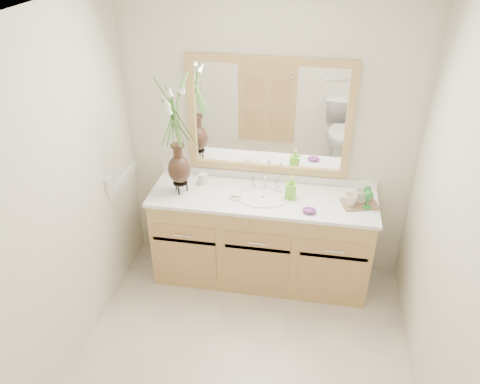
% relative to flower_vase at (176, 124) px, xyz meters
% --- Properties ---
extents(floor, '(2.60, 2.60, 0.00)m').
position_rel_flower_vase_xyz_m(floor, '(0.67, -0.97, -1.43)').
color(floor, '#C1B3A5').
rests_on(floor, ground).
extents(ceiling, '(2.40, 2.60, 0.02)m').
position_rel_flower_vase_xyz_m(ceiling, '(0.67, -0.97, 0.97)').
color(ceiling, white).
rests_on(ceiling, wall_back).
extents(wall_back, '(2.40, 0.02, 2.40)m').
position_rel_flower_vase_xyz_m(wall_back, '(0.67, 0.33, -0.23)').
color(wall_back, beige).
rests_on(wall_back, floor).
extents(wall_left, '(0.02, 2.60, 2.40)m').
position_rel_flower_vase_xyz_m(wall_left, '(-0.53, -0.97, -0.23)').
color(wall_left, beige).
rests_on(wall_left, floor).
extents(wall_right, '(0.02, 2.60, 2.40)m').
position_rel_flower_vase_xyz_m(wall_right, '(1.87, -0.97, -0.23)').
color(wall_right, beige).
rests_on(wall_right, floor).
extents(vanity, '(1.80, 0.55, 0.80)m').
position_rel_flower_vase_xyz_m(vanity, '(0.67, 0.04, -1.03)').
color(vanity, tan).
rests_on(vanity, floor).
extents(counter, '(1.84, 0.57, 0.03)m').
position_rel_flower_vase_xyz_m(counter, '(0.67, 0.04, -0.61)').
color(counter, white).
rests_on(counter, vanity).
extents(sink, '(0.38, 0.34, 0.23)m').
position_rel_flower_vase_xyz_m(sink, '(0.67, 0.02, -0.65)').
color(sink, white).
rests_on(sink, counter).
extents(mirror, '(1.32, 0.04, 0.97)m').
position_rel_flower_vase_xyz_m(mirror, '(0.67, 0.30, -0.02)').
color(mirror, white).
rests_on(mirror, wall_back).
extents(switch_plate, '(0.02, 0.12, 0.12)m').
position_rel_flower_vase_xyz_m(switch_plate, '(-0.51, -0.21, -0.45)').
color(switch_plate, white).
rests_on(switch_plate, wall_left).
extents(flower_vase, '(0.21, 0.21, 0.88)m').
position_rel_flower_vase_xyz_m(flower_vase, '(0.00, 0.00, 0.00)').
color(flower_vase, black).
rests_on(flower_vase, counter).
extents(tumbler, '(0.07, 0.07, 0.10)m').
position_rel_flower_vase_xyz_m(tumbler, '(0.15, 0.15, -0.55)').
color(tumbler, beige).
rests_on(tumbler, counter).
extents(soap_dish, '(0.11, 0.11, 0.04)m').
position_rel_flower_vase_xyz_m(soap_dish, '(0.46, -0.01, -0.59)').
color(soap_dish, beige).
rests_on(soap_dish, counter).
extents(soap_bottle, '(0.08, 0.08, 0.17)m').
position_rel_flower_vase_xyz_m(soap_bottle, '(0.89, 0.06, -0.51)').
color(soap_bottle, '#72CF30').
rests_on(soap_bottle, counter).
extents(purple_dish, '(0.11, 0.09, 0.04)m').
position_rel_flower_vase_xyz_m(purple_dish, '(1.06, -0.13, -0.58)').
color(purple_dish, '#692777').
rests_on(purple_dish, counter).
extents(tray, '(0.31, 0.25, 0.01)m').
position_rel_flower_vase_xyz_m(tray, '(1.44, 0.05, -0.59)').
color(tray, brown).
rests_on(tray, counter).
extents(mug_left, '(0.13, 0.12, 0.10)m').
position_rel_flower_vase_xyz_m(mug_left, '(1.37, 0.01, -0.53)').
color(mug_left, beige).
rests_on(mug_left, tray).
extents(mug_right, '(0.15, 0.15, 0.11)m').
position_rel_flower_vase_xyz_m(mug_right, '(1.45, 0.07, -0.53)').
color(mug_right, beige).
rests_on(mug_right, tray).
extents(goblet_front, '(0.07, 0.07, 0.15)m').
position_rel_flower_vase_xyz_m(goblet_front, '(1.49, -0.01, -0.48)').
color(goblet_front, '#256F2B').
rests_on(goblet_front, tray).
extents(goblet_back, '(0.06, 0.06, 0.13)m').
position_rel_flower_vase_xyz_m(goblet_back, '(1.49, 0.11, -0.50)').
color(goblet_back, '#256F2B').
rests_on(goblet_back, tray).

